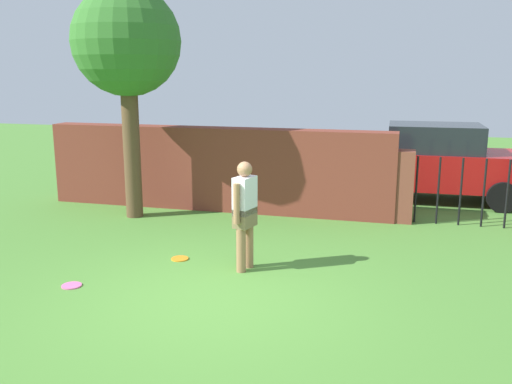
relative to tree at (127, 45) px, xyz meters
name	(u,v)px	position (x,y,z in m)	size (l,w,h in m)	color
ground_plane	(212,300)	(2.91, -3.57, -3.36)	(40.00, 40.00, 0.00)	#4C8433
brick_wall	(216,169)	(1.41, 0.99, -2.50)	(7.39, 0.50, 1.74)	brown
tree	(127,45)	(0.00, 0.00, 0.00)	(2.08, 2.08, 4.47)	brown
person	(245,211)	(3.01, -2.37, -2.47)	(0.31, 0.52, 1.62)	#9E704C
fence_gate	(472,190)	(6.48, 0.99, -2.67)	(3.01, 0.44, 1.40)	brown
car	(433,162)	(5.86, 3.11, -2.50)	(4.23, 1.97, 1.72)	#A51111
frisbee_orange	(180,259)	(1.90, -2.20, -3.35)	(0.27, 0.27, 0.02)	orange
frisbee_pink	(72,286)	(0.89, -3.62, -3.35)	(0.27, 0.27, 0.02)	pink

